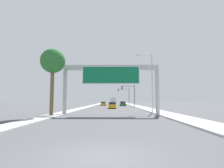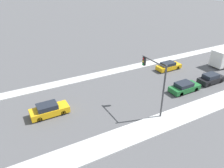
# 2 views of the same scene
# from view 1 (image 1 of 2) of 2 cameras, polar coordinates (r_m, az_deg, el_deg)

# --- Properties ---
(ground_plane) EXTENTS (300.00, 300.00, 0.00)m
(ground_plane) POSITION_cam_1_polar(r_m,az_deg,el_deg) (6.61, -3.46, -22.94)
(ground_plane) COLOR #515154
(sidewalk_right) EXTENTS (3.00, 120.00, 0.15)m
(sidewalk_right) POSITION_cam_1_polar(r_m,az_deg,el_deg) (66.71, 7.05, -6.90)
(sidewalk_right) COLOR #B8B8B8
(sidewalk_right) RESTS_ON ground
(median_strip_left) EXTENTS (2.00, 120.00, 0.15)m
(median_strip_left) POSITION_cam_1_polar(r_m,az_deg,el_deg) (66.76, -5.95, -6.91)
(median_strip_left) COLOR #B8B8B8
(median_strip_left) RESTS_ON ground
(sign_gantry) EXTENTS (13.45, 0.73, 6.91)m
(sign_gantry) POSITION_cam_1_polar(r_m,az_deg,el_deg) (24.41, -0.34, 2.48)
(sign_gantry) COLOR #B2B2B7
(sign_gantry) RESTS_ON ground
(car_mid_left) EXTENTS (1.84, 4.52, 1.53)m
(car_mid_left) POSITION_cam_1_polar(r_m,az_deg,el_deg) (42.92, 0.12, -7.00)
(car_mid_left) COLOR gold
(car_mid_left) RESTS_ON ground
(car_near_right) EXTENTS (1.74, 4.50, 1.40)m
(car_near_right) POSITION_cam_1_polar(r_m,az_deg,el_deg) (64.73, -2.80, -6.46)
(car_near_right) COLOR gold
(car_near_right) RESTS_ON ground
(car_far_right) EXTENTS (1.89, 4.59, 1.43)m
(car_far_right) POSITION_cam_1_polar(r_m,az_deg,el_deg) (61.40, 3.59, -6.51)
(car_far_right) COLOR #1E662D
(car_far_right) RESTS_ON ground
(car_near_left) EXTENTS (1.74, 4.34, 1.52)m
(car_near_left) POSITION_cam_1_polar(r_m,az_deg,el_deg) (66.91, 3.35, -6.38)
(car_near_left) COLOR black
(car_near_left) RESTS_ON ground
(truck_box_primary) EXTENTS (2.47, 7.88, 3.10)m
(truck_box_primary) POSITION_cam_1_polar(r_m,az_deg,el_deg) (75.61, 0.38, -5.60)
(truck_box_primary) COLOR red
(truck_box_primary) RESTS_ON ground
(traffic_light_near_intersection) EXTENTS (4.29, 0.32, 6.64)m
(traffic_light_near_intersection) POSITION_cam_1_polar(r_m,az_deg,el_deg) (54.57, 5.99, -2.69)
(traffic_light_near_intersection) COLOR #3D3D3F
(traffic_light_near_intersection) RESTS_ON ground
(traffic_light_mid_block) EXTENTS (5.03, 0.32, 6.99)m
(traffic_light_mid_block) POSITION_cam_1_polar(r_m,az_deg,el_deg) (74.49, 4.41, -3.18)
(traffic_light_mid_block) COLOR #3D3D3F
(traffic_light_mid_block) RESTS_ON ground
(palm_tree_foreground) EXTENTS (3.11, 3.11, 8.56)m
(palm_tree_foreground) POSITION_cam_1_polar(r_m,az_deg,el_deg) (23.74, -18.76, 6.77)
(palm_tree_foreground) COLOR brown
(palm_tree_foreground) RESTS_ON ground
(street_lamp_right) EXTENTS (2.69, 0.28, 9.89)m
(street_lamp_right) POSITION_cam_1_polar(r_m,az_deg,el_deg) (30.12, 12.41, 2.01)
(street_lamp_right) COLOR #B2B2B7
(street_lamp_right) RESTS_ON ground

